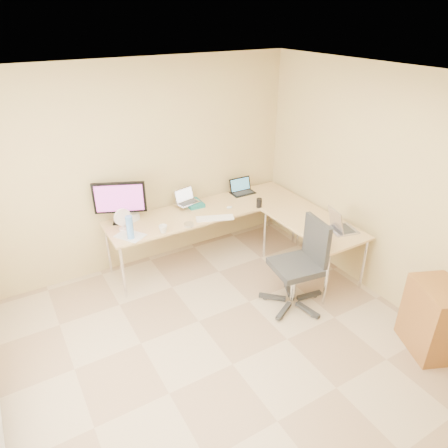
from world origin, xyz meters
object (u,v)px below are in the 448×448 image
desk_main (207,233)px  desk_fan (122,220)px  office_chair (295,267)px  water_bottle (130,228)px  monitor (120,203)px  mug (163,229)px  laptop_return (344,221)px  cabinet (436,320)px  laptop_center (187,197)px  laptop_black (243,186)px  desk_return (311,247)px  keyboard (215,218)px

desk_main → desk_fan: desk_fan is taller
desk_fan → office_chair: bearing=-57.8°
water_bottle → office_chair: office_chair is taller
desk_main → monitor: (-1.07, 0.20, 0.63)m
mug → office_chair: (1.11, -1.11, -0.28)m
water_bottle → laptop_return: bearing=-26.1°
cabinet → laptop_center: bearing=137.5°
laptop_black → desk_fan: (-1.82, -0.18, 0.03)m
monitor → desk_fan: monitor is taller
laptop_center → office_chair: office_chair is taller
desk_return → desk_fan: size_ratio=4.97×
water_bottle → laptop_black: bearing=13.5°
laptop_center → water_bottle: (-0.94, -0.44, -0.00)m
desk_return → laptop_return: bearing=-65.6°
desk_main → laptop_return: bearing=-49.8°
cabinet → desk_return: bearing=118.2°
desk_return → mug: bearing=157.7°
laptop_center → laptop_return: 2.01m
desk_main → water_bottle: 1.24m
laptop_return → desk_fan: bearing=72.3°
keyboard → desk_fan: (-1.08, 0.31, 0.12)m
laptop_return → cabinet: size_ratio=0.46×
monitor → cabinet: 3.67m
desk_return → laptop_return: (0.15, -0.33, 0.48)m
desk_main → keyboard: bearing=-98.0°
laptop_center → keyboard: laptop_center is taller
keyboard → laptop_return: bearing=-19.6°
mug → desk_fan: bearing=141.0°
mug → water_bottle: water_bottle is taller
desk_main → laptop_center: 0.57m
laptop_black → keyboard: (-0.74, -0.50, -0.09)m
keyboard → cabinet: bearing=-41.9°
desk_return → laptop_return: size_ratio=3.65×
keyboard → water_bottle: water_bottle is taller
laptop_center → laptop_black: 0.87m
office_chair → laptop_black: bearing=87.0°
desk_fan → laptop_return: (2.25, -1.35, -0.01)m
laptop_center → keyboard: (0.13, -0.50, -0.13)m
keyboard → monitor: bearing=176.1°
desk_main → laptop_return: laptop_return is taller
desk_return → office_chair: office_chair is taller
desk_return → cabinet: 1.67m
water_bottle → office_chair: bearing=-38.3°
water_bottle → desk_fan: water_bottle is taller
monitor → laptop_black: (1.77, 0.00, -0.16)m
monitor → water_bottle: 0.46m
keyboard → water_bottle: 1.08m
laptop_black → keyboard: bearing=-144.5°
desk_main → laptop_black: bearing=16.0°
laptop_black → monitor: bearing=-178.5°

